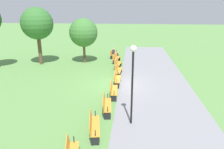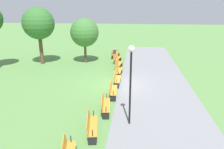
% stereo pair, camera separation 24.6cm
% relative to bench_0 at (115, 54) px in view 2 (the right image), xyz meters
% --- Properties ---
extents(ground_plane, '(120.00, 120.00, 0.00)m').
position_rel_bench_0_xyz_m(ground_plane, '(9.08, 1.11, -0.48)').
color(ground_plane, '#5B8C47').
extents(path_paving, '(32.58, 5.46, 0.01)m').
position_rel_bench_0_xyz_m(path_paving, '(9.08, 4.01, -0.47)').
color(path_paving, gray).
rests_on(path_paving, ground).
extents(bench_0, '(1.92, 0.89, 0.89)m').
position_rel_bench_0_xyz_m(bench_0, '(0.00, 0.00, 0.00)').
color(bench_0, orange).
rests_on(bench_0, ground).
extents(bench_1, '(1.92, 0.79, 0.89)m').
position_rel_bench_0_xyz_m(bench_1, '(2.24, 0.46, 0.00)').
color(bench_1, orange).
rests_on(bench_1, ground).
extents(bench_2, '(1.91, 0.68, 0.89)m').
position_rel_bench_0_xyz_m(bench_2, '(4.51, 0.78, 0.00)').
color(bench_2, orange).
rests_on(bench_2, ground).
extents(bench_3, '(1.89, 0.58, 0.89)m').
position_rel_bench_0_xyz_m(bench_3, '(6.79, 0.98, 0.00)').
color(bench_3, orange).
rests_on(bench_3, ground).
extents(bench_4, '(1.87, 0.47, 0.89)m').
position_rel_bench_0_xyz_m(bench_4, '(9.08, 1.04, 0.00)').
color(bench_4, orange).
rests_on(bench_4, ground).
extents(bench_5, '(1.89, 0.58, 0.89)m').
position_rel_bench_0_xyz_m(bench_5, '(11.37, 0.98, 0.00)').
color(bench_5, orange).
rests_on(bench_5, ground).
extents(bench_6, '(1.91, 0.68, 0.89)m').
position_rel_bench_0_xyz_m(bench_6, '(13.65, 0.78, 0.00)').
color(bench_6, orange).
rests_on(bench_6, ground).
extents(bench_7, '(1.92, 0.79, 0.89)m').
position_rel_bench_0_xyz_m(bench_7, '(15.92, 0.46, 0.00)').
color(bench_7, orange).
rests_on(bench_7, ground).
extents(person_seated, '(0.41, 0.57, 1.20)m').
position_rel_bench_0_xyz_m(person_seated, '(0.28, 0.08, 0.16)').
color(person_seated, '#2D3347').
rests_on(person_seated, ground).
extents(tree_2, '(3.21, 3.21, 5.83)m').
position_rel_bench_0_xyz_m(tree_2, '(3.75, -7.43, 3.71)').
color(tree_2, brown).
rests_on(tree_2, ground).
extents(tree_3, '(2.98, 2.98, 4.73)m').
position_rel_bench_0_xyz_m(tree_3, '(2.68, -2.96, 2.75)').
color(tree_3, brown).
rests_on(tree_3, ground).
extents(lamp_post, '(0.32, 0.32, 4.13)m').
position_rel_bench_0_xyz_m(lamp_post, '(14.77, 2.24, 2.39)').
color(lamp_post, black).
rests_on(lamp_post, ground).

